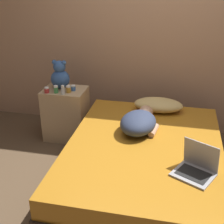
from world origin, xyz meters
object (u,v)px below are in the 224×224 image
Objects in this scene: pillow at (158,105)px; laptop at (196,167)px; teddy_bear at (60,76)px; bottle_clear at (63,90)px; person_lying at (139,122)px; bottle_amber at (68,89)px; bottle_green at (56,89)px; bottle_blue at (73,88)px; bottle_red at (47,90)px.

pillow is 1.45× the size of laptop.
teddy_bear is 3.21× the size of bottle_clear.
pillow is 0.88× the size of person_lying.
bottle_amber is at bearing 58.26° from bottle_clear.
bottle_amber is 0.14m from bottle_green.
bottle_red is at bearing -154.00° from bottle_blue.
bottle_clear reaches higher than bottle_red.
bottle_green is at bearing -162.62° from bottle_amber.
pillow is 0.99m from bottle_blue.
bottle_blue is (0.27, 0.13, -0.00)m from bottle_red.
pillow is at bearing 3.73° from bottle_blue.
bottle_green is (-0.99, 0.33, 0.14)m from person_lying.
person_lying is at bearing -106.36° from pillow.
laptop is 6.07× the size of bottle_blue.
bottle_green is at bearing -88.52° from teddy_bear.
person_lying is at bearing -18.52° from bottle_green.
teddy_bear is 0.19m from bottle_green.
bottle_green is at bearing 10.63° from bottle_red.
bottle_red reaches higher than pillow.
bottle_red is 0.20m from bottle_clear.
bottle_red is 1.06× the size of bottle_blue.
bottle_green is (-1.52, 0.95, 0.17)m from laptop.
bottle_clear is (0.09, -0.02, 0.01)m from bottle_green.
bottle_amber is 0.24m from bottle_red.
bottle_red is 0.30m from bottle_blue.
pillow is at bearing 7.57° from bottle_amber.
laptop is 1.88m from bottle_red.
bottle_green is 0.10m from bottle_clear.
pillow is 6.86× the size of bottle_amber.
bottle_blue is (-0.82, 0.44, 0.13)m from person_lying.
bottle_green is 0.20m from bottle_blue.
pillow is at bearing 81.89° from person_lying.
laptop reaches higher than pillow.
person_lying reaches higher than pillow.
bottle_blue is at bearing 159.96° from person_lying.
bottle_amber is at bearing 171.98° from laptop.
person_lying is 1.65× the size of laptop.
bottle_amber reaches higher than laptop.
person_lying is 9.47× the size of bottle_red.
bottle_clear reaches higher than pillow.
teddy_bear is 0.21m from bottle_blue.
bottle_red is 0.76× the size of bottle_green.
bottle_red is at bearing 172.30° from person_lying.
bottle_blue is at bearing -16.26° from teddy_bear.
teddy_bear reaches higher than bottle_red.
teddy_bear is at bearing 91.48° from bottle_green.
bottle_red is at bearing 178.33° from bottle_clear.
person_lying is 7.83× the size of bottle_amber.
teddy_bear is 4.20× the size of bottle_amber.
person_lying is 0.96m from bottle_clear.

